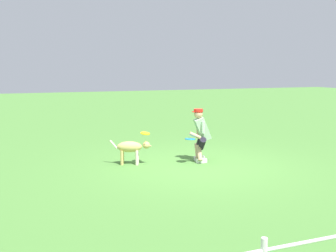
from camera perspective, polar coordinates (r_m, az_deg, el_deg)
name	(u,v)px	position (r m, az deg, el deg)	size (l,w,h in m)	color
ground_plane	(200,167)	(9.31, 4.64, -5.83)	(60.00, 60.00, 0.00)	#4A7F36
person	(201,133)	(9.67, 4.73, -1.07)	(0.66, 0.66, 1.29)	silver
dog	(132,148)	(9.45, -5.24, -3.15)	(0.96, 0.46, 0.59)	tan
frisbee_flying	(145,133)	(9.39, -3.29, -1.06)	(0.22, 0.22, 0.02)	yellow
frisbee_held	(190,139)	(9.40, 3.19, -1.87)	(0.25, 0.25, 0.02)	#2091E5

